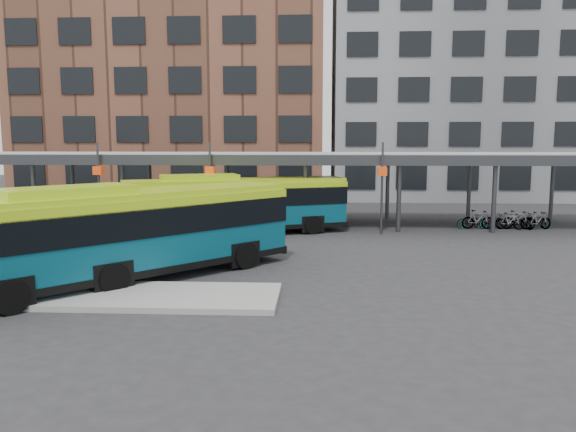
# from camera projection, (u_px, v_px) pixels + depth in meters

# --- Properties ---
(ground) EXTENTS (120.00, 120.00, 0.00)m
(ground) POSITION_uv_depth(u_px,v_px,m) (243.00, 277.00, 20.15)
(ground) COLOR #28282B
(ground) RESTS_ON ground
(boarding_island) EXTENTS (14.00, 3.00, 0.18)m
(boarding_island) POSITION_uv_depth(u_px,v_px,m) (54.00, 295.00, 17.47)
(boarding_island) COLOR gray
(boarding_island) RESTS_ON ground
(canopy) EXTENTS (40.00, 6.53, 4.80)m
(canopy) POSITION_uv_depth(u_px,v_px,m) (271.00, 158.00, 32.38)
(canopy) COLOR #999B9E
(canopy) RESTS_ON ground
(building_brick) EXTENTS (26.00, 14.00, 22.00)m
(building_brick) POSITION_uv_depth(u_px,v_px,m) (179.00, 73.00, 50.91)
(building_brick) COLOR brown
(building_brick) RESTS_ON ground
(building_grey) EXTENTS (24.00, 14.00, 20.00)m
(building_grey) POSITION_uv_depth(u_px,v_px,m) (469.00, 83.00, 49.65)
(building_grey) COLOR slate
(building_grey) RESTS_ON ground
(bus_front) EXTENTS (10.47, 10.73, 3.41)m
(bus_front) POSITION_uv_depth(u_px,v_px,m) (128.00, 231.00, 19.33)
(bus_front) COLOR #08485C
(bus_front) RESTS_ON ground
(bus_rear) EXTENTS (11.58, 6.55, 3.17)m
(bus_rear) POSITION_uv_depth(u_px,v_px,m) (236.00, 203.00, 29.12)
(bus_rear) COLOR #08485C
(bus_rear) RESTS_ON ground
(pedestrian) EXTENTS (0.56, 0.66, 1.52)m
(pedestrian) POSITION_uv_depth(u_px,v_px,m) (7.00, 272.00, 16.78)
(pedestrian) COLOR black
(pedestrian) RESTS_ON boarding_island
(bike_rack) EXTENTS (5.41, 1.33, 1.07)m
(bike_rack) POSITION_uv_depth(u_px,v_px,m) (508.00, 220.00, 31.12)
(bike_rack) COLOR slate
(bike_rack) RESTS_ON ground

